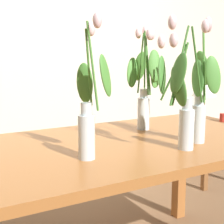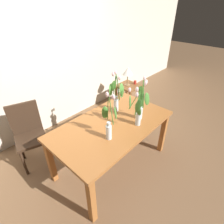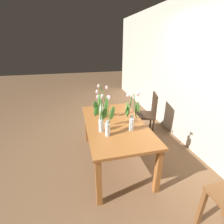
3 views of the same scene
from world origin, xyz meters
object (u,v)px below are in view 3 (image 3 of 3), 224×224
at_px(tulip_vase_1, 101,116).
at_px(tulip_vase_0, 102,108).
at_px(dining_table, 115,128).
at_px(tulip_vase_3, 107,123).
at_px(tulip_vase_2, 132,115).
at_px(dining_chair, 149,112).

bearing_deg(tulip_vase_1, tulip_vase_0, 167.38).
relative_size(dining_table, tulip_vase_3, 2.76).
bearing_deg(tulip_vase_3, tulip_vase_0, 176.17).
bearing_deg(tulip_vase_0, tulip_vase_2, 33.56).
bearing_deg(tulip_vase_1, dining_chair, 127.34).
bearing_deg(tulip_vase_3, dining_table, 150.56).
bearing_deg(tulip_vase_0, tulip_vase_3, -3.83).
relative_size(dining_table, tulip_vase_1, 2.79).
relative_size(tulip_vase_1, tulip_vase_2, 0.99).
xyz_separation_m(dining_table, tulip_vase_1, (0.19, -0.25, 0.32)).
height_order(tulip_vase_0, tulip_vase_1, same).
bearing_deg(tulip_vase_1, tulip_vase_3, 18.32).
height_order(dining_table, tulip_vase_0, tulip_vase_0).
height_order(dining_table, tulip_vase_1, tulip_vase_1).
distance_m(dining_table, dining_chair, 1.19).
relative_size(tulip_vase_0, dining_chair, 0.62).
xyz_separation_m(tulip_vase_3, dining_chair, (-1.06, 1.13, -0.41)).
bearing_deg(tulip_vase_2, dining_table, -148.20).
relative_size(tulip_vase_1, tulip_vase_3, 0.99).
distance_m(tulip_vase_0, tulip_vase_1, 0.42).
relative_size(dining_table, tulip_vase_2, 2.77).
relative_size(tulip_vase_2, tulip_vase_3, 1.00).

